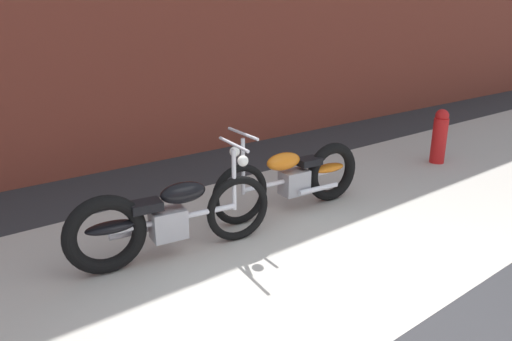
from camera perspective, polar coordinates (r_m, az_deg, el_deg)
name	(u,v)px	position (r m, az deg, el deg)	size (l,w,h in m)	color
ground_plane	(396,339)	(3.66, 16.60, -19.04)	(80.00, 80.00, 0.00)	#2D2D30
sidewalk_slab	(247,248)	(4.69, -1.12, -9.34)	(36.00, 3.50, 0.01)	#B2ADA3
motorcycle_black	(160,220)	(4.41, -11.59, -5.87)	(2.00, 0.64, 1.03)	black
motorcycle_orange	(300,176)	(5.48, 5.34, -0.72)	(2.01, 0.59, 1.03)	black
fire_hydrant	(440,136)	(7.74, 21.39, 3.92)	(0.22, 0.22, 0.84)	red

